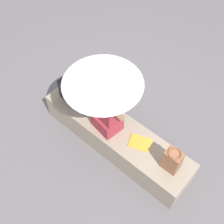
{
  "coord_description": "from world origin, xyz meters",
  "views": [
    {
      "loc": [
        -1.34,
        1.63,
        3.74
      ],
      "look_at": [
        0.06,
        0.03,
        0.77
      ],
      "focal_mm": 47.82,
      "sensor_mm": 36.0,
      "label": 1
    }
  ],
  "objects_px": {
    "person_seated": "(107,109)",
    "parasol": "(102,77)",
    "magazine": "(140,143)",
    "tote_bag_canvas": "(172,160)",
    "handbag_black": "(70,90)"
  },
  "relations": [
    {
      "from": "person_seated",
      "to": "parasol",
      "type": "relative_size",
      "value": 0.87
    },
    {
      "from": "parasol",
      "to": "magazine",
      "type": "bearing_deg",
      "value": -172.49
    },
    {
      "from": "parasol",
      "to": "magazine",
      "type": "distance_m",
      "value": 1.06
    },
    {
      "from": "parasol",
      "to": "magazine",
      "type": "xyz_separation_m",
      "value": [
        -0.55,
        -0.07,
        -0.9
      ]
    },
    {
      "from": "person_seated",
      "to": "tote_bag_canvas",
      "type": "bearing_deg",
      "value": -176.51
    },
    {
      "from": "person_seated",
      "to": "handbag_black",
      "type": "distance_m",
      "value": 0.74
    },
    {
      "from": "tote_bag_canvas",
      "to": "magazine",
      "type": "xyz_separation_m",
      "value": [
        0.48,
        -0.03,
        -0.17
      ]
    },
    {
      "from": "person_seated",
      "to": "tote_bag_canvas",
      "type": "distance_m",
      "value": 0.98
    },
    {
      "from": "person_seated",
      "to": "handbag_black",
      "type": "xyz_separation_m",
      "value": [
        0.71,
        -0.02,
        -0.22
      ]
    },
    {
      "from": "tote_bag_canvas",
      "to": "person_seated",
      "type": "bearing_deg",
      "value": 3.49
    },
    {
      "from": "person_seated",
      "to": "parasol",
      "type": "distance_m",
      "value": 0.52
    },
    {
      "from": "handbag_black",
      "to": "tote_bag_canvas",
      "type": "relative_size",
      "value": 0.95
    },
    {
      "from": "person_seated",
      "to": "parasol",
      "type": "xyz_separation_m",
      "value": [
        0.07,
        -0.01,
        0.52
      ]
    },
    {
      "from": "parasol",
      "to": "handbag_black",
      "type": "relative_size",
      "value": 3.0
    },
    {
      "from": "tote_bag_canvas",
      "to": "parasol",
      "type": "bearing_deg",
      "value": 2.5
    }
  ]
}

